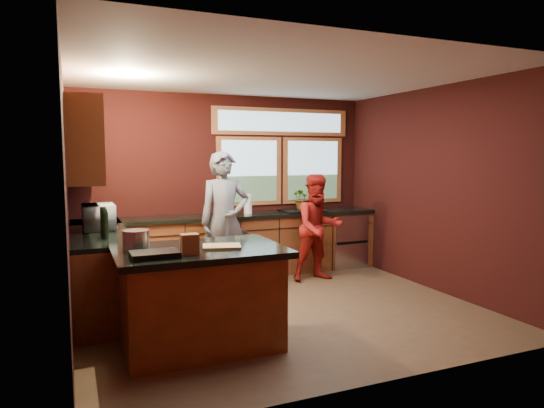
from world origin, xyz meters
TOP-DOWN VIEW (x-y plane):
  - floor at (0.00, 0.00)m, footprint 4.50×4.50m
  - room_shell at (-0.60, 0.32)m, footprint 4.52×4.02m
  - back_counter at (0.20, 1.70)m, footprint 4.50×0.64m
  - left_counter at (-1.95, 0.85)m, footprint 0.64×2.30m
  - island at (-1.13, -0.72)m, footprint 1.55×1.05m
  - person_grey at (-0.35, 1.05)m, footprint 0.68×0.46m
  - person_red at (1.04, 1.02)m, footprint 0.75×0.59m
  - microwave at (-1.92, 0.90)m, footprint 0.37×0.54m
  - potted_plant at (1.17, 1.75)m, footprint 0.37×0.32m
  - paper_towel at (0.22, 1.70)m, footprint 0.12×0.12m
  - cutting_board at (-0.93, -0.77)m, footprint 0.40×0.33m
  - stock_pot at (-1.68, -0.57)m, footprint 0.24×0.24m
  - paper_bag at (-1.28, -0.97)m, footprint 0.15×0.13m
  - black_tray at (-1.58, -0.97)m, footprint 0.40×0.28m

SIDE VIEW (x-z plane):
  - floor at x=0.00m, z-range 0.00..0.00m
  - back_counter at x=0.20m, z-range 0.00..0.93m
  - left_counter at x=-1.95m, z-range 0.00..0.93m
  - island at x=-1.13m, z-range 0.01..0.95m
  - person_red at x=1.04m, z-range 0.00..1.53m
  - person_grey at x=-0.35m, z-range 0.00..1.85m
  - cutting_board at x=-0.93m, z-range 0.94..0.96m
  - black_tray at x=-1.58m, z-range 0.94..0.99m
  - stock_pot at x=-1.68m, z-range 0.94..1.12m
  - paper_bag at x=-1.28m, z-range 0.94..1.12m
  - paper_towel at x=0.22m, z-range 0.93..1.21m
  - microwave at x=-1.92m, z-range 0.93..1.23m
  - potted_plant at x=1.17m, z-range 0.93..1.34m
  - room_shell at x=-0.60m, z-range 0.44..3.15m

